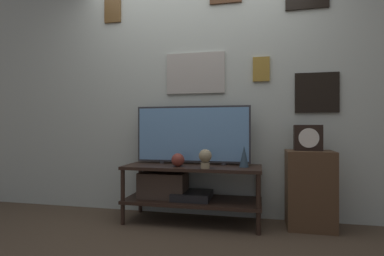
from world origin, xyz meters
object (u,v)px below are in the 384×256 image
object	(u,v)px
vase_slim_bronze	(244,156)
mantel_clock	(308,138)
candle_jar	(244,159)
decorative_bust	(205,158)
vase_round_glass	(178,160)
television	(192,134)

from	to	relation	value
vase_slim_bronze	mantel_clock	distance (m)	0.61
candle_jar	decorative_bust	distance (m)	0.50
vase_round_glass	decorative_bust	xyz separation A→B (m)	(0.28, -0.08, 0.04)
candle_jar	vase_round_glass	bearing A→B (deg)	-154.12
television	vase_round_glass	size ratio (longest dim) A/B	9.25
vase_round_glass	mantel_clock	xyz separation A→B (m)	(1.19, 0.18, 0.21)
television	candle_jar	distance (m)	0.57
vase_slim_bronze	mantel_clock	size ratio (longest dim) A/B	0.81
decorative_bust	mantel_clock	bearing A→B (deg)	15.77
candle_jar	mantel_clock	bearing A→B (deg)	-11.24
vase_round_glass	vase_slim_bronze	xyz separation A→B (m)	(0.61, 0.09, 0.04)
vase_round_glass	vase_slim_bronze	bearing A→B (deg)	8.45
candle_jar	decorative_bust	bearing A→B (deg)	-131.61
candle_jar	mantel_clock	distance (m)	0.63
mantel_clock	candle_jar	bearing A→B (deg)	168.76
decorative_bust	mantel_clock	size ratio (longest dim) A/B	0.70
vase_slim_bronze	decorative_bust	size ratio (longest dim) A/B	1.15
television	mantel_clock	size ratio (longest dim) A/B	4.72
vase_slim_bronze	vase_round_glass	bearing A→B (deg)	-171.55
vase_round_glass	vase_slim_bronze	distance (m)	0.62
television	decorative_bust	size ratio (longest dim) A/B	6.71
candle_jar	mantel_clock	size ratio (longest dim) A/B	0.47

